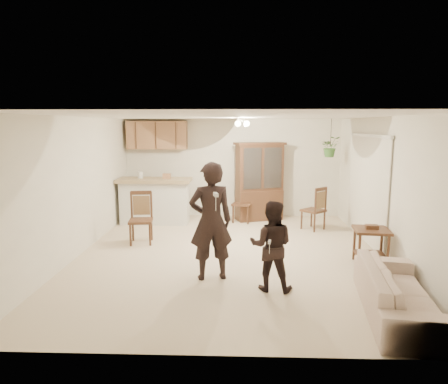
{
  "coord_description": "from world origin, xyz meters",
  "views": [
    {
      "loc": [
        0.15,
        -7.03,
        2.36
      ],
      "look_at": [
        -0.12,
        0.4,
        1.1
      ],
      "focal_mm": 32.0,
      "sensor_mm": 36.0,
      "label": 1
    }
  ],
  "objects_px": {
    "side_table": "(371,246)",
    "chair_hutch_right": "(313,217)",
    "adult": "(211,222)",
    "chair_bar": "(141,229)",
    "sofa": "(399,286)",
    "chair_hutch_left": "(242,210)",
    "child": "(271,244)",
    "china_hutch": "(259,182)"
  },
  "relations": [
    {
      "from": "side_table",
      "to": "chair_hutch_right",
      "type": "xyz_separation_m",
      "value": [
        -0.55,
        2.31,
        -0.05
      ]
    },
    {
      "from": "adult",
      "to": "chair_bar",
      "type": "xyz_separation_m",
      "value": [
        -1.53,
        1.82,
        -0.61
      ]
    },
    {
      "from": "sofa",
      "to": "chair_hutch_left",
      "type": "height_order",
      "value": "chair_hutch_left"
    },
    {
      "from": "sofa",
      "to": "child",
      "type": "relative_size",
      "value": 1.39
    },
    {
      "from": "chair_bar",
      "to": "chair_hutch_left",
      "type": "bearing_deg",
      "value": 34.5
    },
    {
      "from": "adult",
      "to": "side_table",
      "type": "relative_size",
      "value": 2.59
    },
    {
      "from": "chair_bar",
      "to": "chair_hutch_left",
      "type": "height_order",
      "value": "chair_bar"
    },
    {
      "from": "chair_hutch_left",
      "to": "sofa",
      "type": "bearing_deg",
      "value": -52.73
    },
    {
      "from": "child",
      "to": "chair_hutch_right",
      "type": "xyz_separation_m",
      "value": [
        1.23,
        3.41,
        -0.4
      ]
    },
    {
      "from": "sofa",
      "to": "chair_bar",
      "type": "xyz_separation_m",
      "value": [
        -3.96,
        2.92,
        -0.07
      ]
    },
    {
      "from": "side_table",
      "to": "chair_hutch_left",
      "type": "relative_size",
      "value": 0.68
    },
    {
      "from": "china_hutch",
      "to": "side_table",
      "type": "height_order",
      "value": "china_hutch"
    },
    {
      "from": "sofa",
      "to": "china_hutch",
      "type": "bearing_deg",
      "value": 24.72
    },
    {
      "from": "china_hutch",
      "to": "chair_hutch_right",
      "type": "height_order",
      "value": "china_hutch"
    },
    {
      "from": "china_hutch",
      "to": "chair_hutch_right",
      "type": "distance_m",
      "value": 1.64
    },
    {
      "from": "adult",
      "to": "china_hutch",
      "type": "distance_m",
      "value": 4.05
    },
    {
      "from": "china_hutch",
      "to": "chair_bar",
      "type": "bearing_deg",
      "value": -157.4
    },
    {
      "from": "sofa",
      "to": "side_table",
      "type": "xyz_separation_m",
      "value": [
        0.24,
        1.82,
        -0.04
      ]
    },
    {
      "from": "side_table",
      "to": "chair_hutch_right",
      "type": "relative_size",
      "value": 0.7
    },
    {
      "from": "sofa",
      "to": "child",
      "type": "bearing_deg",
      "value": 73.37
    },
    {
      "from": "adult",
      "to": "china_hutch",
      "type": "bearing_deg",
      "value": -117.02
    },
    {
      "from": "china_hutch",
      "to": "side_table",
      "type": "relative_size",
      "value": 2.78
    },
    {
      "from": "adult",
      "to": "china_hutch",
      "type": "relative_size",
      "value": 0.93
    },
    {
      "from": "adult",
      "to": "china_hutch",
      "type": "height_order",
      "value": "china_hutch"
    },
    {
      "from": "sofa",
      "to": "china_hutch",
      "type": "height_order",
      "value": "china_hutch"
    },
    {
      "from": "child",
      "to": "chair_hutch_right",
      "type": "relative_size",
      "value": 1.36
    },
    {
      "from": "china_hutch",
      "to": "chair_hutch_right",
      "type": "xyz_separation_m",
      "value": [
        1.18,
        -0.92,
        -0.68
      ]
    },
    {
      "from": "sofa",
      "to": "chair_hutch_left",
      "type": "xyz_separation_m",
      "value": [
        -1.9,
        4.77,
        -0.08
      ]
    },
    {
      "from": "sofa",
      "to": "chair_hutch_left",
      "type": "distance_m",
      "value": 5.14
    },
    {
      "from": "china_hutch",
      "to": "adult",
      "type": "bearing_deg",
      "value": -121.51
    },
    {
      "from": "side_table",
      "to": "sofa",
      "type": "bearing_deg",
      "value": -97.65
    },
    {
      "from": "chair_hutch_right",
      "to": "adult",
      "type": "bearing_deg",
      "value": 12.64
    },
    {
      "from": "side_table",
      "to": "adult",
      "type": "bearing_deg",
      "value": -165.05
    },
    {
      "from": "sofa",
      "to": "chair_bar",
      "type": "height_order",
      "value": "chair_bar"
    },
    {
      "from": "chair_hutch_right",
      "to": "chair_bar",
      "type": "bearing_deg",
      "value": -24.03
    },
    {
      "from": "chair_hutch_left",
      "to": "child",
      "type": "bearing_deg",
      "value": -69.3
    },
    {
      "from": "chair_hutch_left",
      "to": "chair_bar",
      "type": "bearing_deg",
      "value": -122.42
    },
    {
      "from": "side_table",
      "to": "chair_bar",
      "type": "xyz_separation_m",
      "value": [
        -4.2,
        1.11,
        -0.03
      ]
    },
    {
      "from": "chair_hutch_left",
      "to": "adult",
      "type": "bearing_deg",
      "value": -82.57
    },
    {
      "from": "chair_hutch_right",
      "to": "sofa",
      "type": "bearing_deg",
      "value": 51.9
    },
    {
      "from": "side_table",
      "to": "chair_hutch_right",
      "type": "height_order",
      "value": "chair_hutch_right"
    },
    {
      "from": "adult",
      "to": "chair_bar",
      "type": "relative_size",
      "value": 1.74
    }
  ]
}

